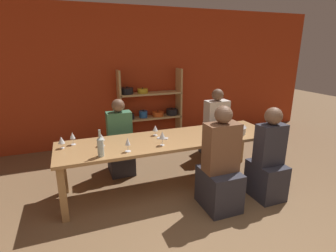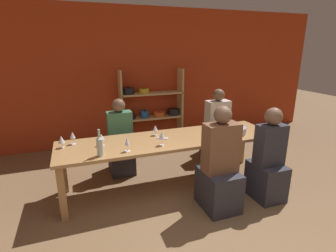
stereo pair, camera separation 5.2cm
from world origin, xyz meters
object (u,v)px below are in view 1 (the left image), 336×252
Objects in this scene: mixing_bowl at (235,130)px; person_far_a at (216,131)px; wine_glass_empty_a at (72,136)px; cell_phone at (163,138)px; person_near_b at (220,172)px; wine_glass_white_a at (101,138)px; dining_table at (171,143)px; wine_bottle_green at (100,146)px; wine_glass_white_b at (162,135)px; shelf_unit at (148,115)px; wine_glass_red_a at (155,128)px; wine_glass_empty_c at (61,140)px; person_far_b at (120,146)px; wine_glass_empty_b at (128,142)px; person_near_a at (268,165)px.

person_far_a reaches higher than mixing_bowl.
person_far_a is (2.45, 0.55, -0.39)m from wine_glass_empty_a.
person_near_b is at bearing -57.37° from cell_phone.
wine_glass_white_a is at bearing 18.96° from person_far_a.
cell_phone reaches higher than dining_table.
wine_glass_white_b is (0.78, 0.08, 0.01)m from wine_bottle_green.
person_near_b is at bearing -87.19° from shelf_unit.
person_near_b reaches higher than wine_glass_red_a.
person_far_b reaches higher than wine_glass_empty_c.
shelf_unit is at bearing 60.81° from wine_bottle_green.
wine_glass_red_a is 0.12× the size of person_far_a.
person_near_b is (1.63, -0.93, -0.36)m from wine_glass_empty_a.
wine_glass_red_a is (-0.40, -1.69, 0.24)m from shelf_unit.
wine_glass_empty_b reaches higher than wine_glass_white_a.
wine_glass_empty_c is at bearing 33.64° from person_far_b.
wine_glass_white_b is 1.25m from wine_glass_empty_c.
wine_glass_empty_c is at bearing 169.10° from wine_glass_white_a.
wine_glass_white_b is 1.21× the size of wine_glass_empty_c.
wine_glass_white_a is (0.34, -0.18, -0.01)m from wine_glass_empty_a.
person_near_a reaches higher than wine_glass_empty_b.
wine_glass_red_a is at bearing 143.33° from person_near_a.
wine_glass_empty_a is 1.15m from wine_glass_white_b.
wine_bottle_green reaches higher than wine_glass_empty_c.
wine_bottle_green is 0.59m from wine_glass_empty_a.
shelf_unit reaches higher than dining_table.
wine_glass_white_b reaches higher than wine_glass_white_a.
wine_glass_white_a is 2.27m from person_far_a.
wine_glass_white_b reaches higher than wine_glass_empty_a.
dining_table is 16.92× the size of wine_glass_empty_b.
wine_glass_red_a is (-1.12, 0.32, 0.05)m from mixing_bowl.
person_far_b is (-1.55, 0.80, -0.34)m from mixing_bowl.
person_near_a is at bearing -79.35° from mixing_bowl.
shelf_unit is 8.13× the size of wine_glass_white_b.
person_far_a reaches higher than cell_phone.
dining_table is at bearing 172.90° from mixing_bowl.
wine_bottle_green is 1.12m from person_far_b.
person_near_b is 1.68m from person_far_b.
wine_glass_white_b reaches higher than mixing_bowl.
wine_glass_white_a is at bearing 177.23° from dining_table.
mixing_bowl is (0.97, -0.12, 0.13)m from dining_table.
dining_table is 0.98m from mixing_bowl.
wine_glass_white_a is 0.13× the size of person_near_a.
wine_glass_red_a is (0.82, 0.48, -0.02)m from wine_bottle_green.
wine_bottle_green reaches higher than wine_glass_red_a.
wine_glass_white_b is 1.74m from person_far_a.
person_near_a is at bearing -36.67° from wine_glass_red_a.
wine_glass_empty_a is at bearing 171.30° from mixing_bowl.
person_far_b is (0.82, 0.54, -0.39)m from wine_glass_empty_c.
wine_glass_white_b is at bearing -18.91° from wine_glass_white_a.
shelf_unit is 1.23× the size of person_far_a.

